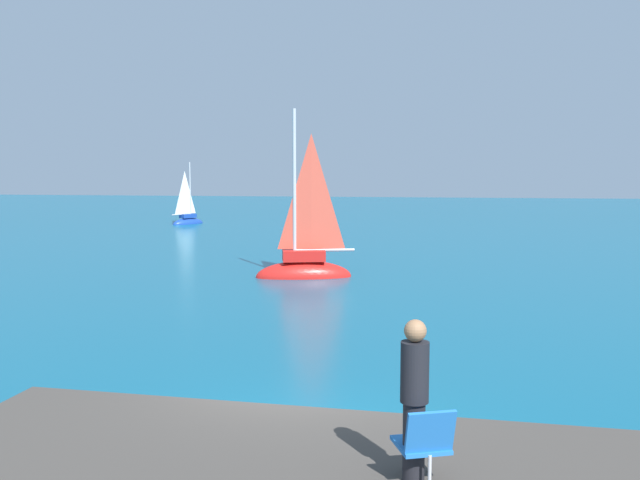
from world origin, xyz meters
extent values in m
plane|color=#0F5675|center=(0.00, 0.00, 0.00)|extent=(160.00, 160.00, 0.00)
cube|color=#3D3631|center=(-2.59, -1.66, 0.00)|extent=(1.75, 1.86, 1.12)
ellipsoid|color=red|center=(-2.57, 15.65, 0.00)|extent=(3.75, 2.03, 1.22)
cube|color=red|center=(-2.57, 15.65, 0.81)|extent=(1.72, 1.20, 0.40)
cylinder|color=#B7B7BC|center=(-2.89, 15.57, 3.39)|extent=(0.13, 0.13, 5.56)
cylinder|color=#B2B2B7|center=(-1.81, 15.83, 1.00)|extent=(2.19, 0.63, 0.11)
pyramid|color=#DB4C38|center=(-2.29, 15.72, 3.17)|extent=(1.75, 0.49, 4.23)
ellipsoid|color=#193D99|center=(-14.40, 37.69, 0.00)|extent=(2.13, 2.51, 0.85)
cube|color=#193D99|center=(-14.40, 37.69, 0.57)|extent=(1.12, 1.23, 0.28)
cylinder|color=#B7B7BC|center=(-14.26, 37.88, 2.36)|extent=(0.09, 0.09, 3.87)
cylinder|color=#B2B2B7|center=(-14.71, 37.25, 0.70)|extent=(0.96, 1.30, 0.07)
pyramid|color=white|center=(-14.52, 37.53, 2.21)|extent=(0.76, 1.03, 2.94)
cylinder|color=black|center=(1.69, -3.42, 1.47)|extent=(0.22, 0.22, 0.80)
cylinder|color=black|center=(1.69, -3.42, 2.17)|extent=(0.28, 0.28, 0.60)
sphere|color=#9E704C|center=(1.69, -3.42, 2.58)|extent=(0.22, 0.22, 0.22)
cube|color=blue|center=(1.76, -3.38, 1.42)|extent=(0.63, 0.65, 0.04)
cube|color=blue|center=(1.85, -3.62, 1.65)|extent=(0.50, 0.30, 0.45)
cylinder|color=silver|center=(1.69, -3.18, 1.25)|extent=(0.04, 0.04, 0.35)
cylinder|color=silver|center=(1.85, -3.62, 1.25)|extent=(0.04, 0.04, 0.35)
camera|label=1|loc=(1.74, -10.28, 4.20)|focal=40.24mm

